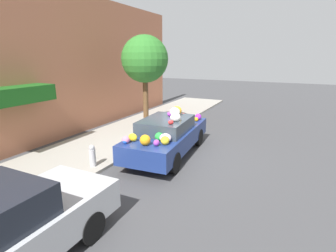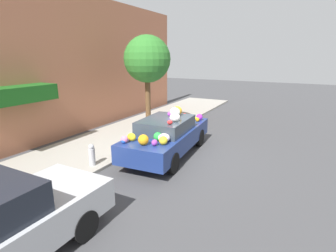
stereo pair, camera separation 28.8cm
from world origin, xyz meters
name	(u,v)px [view 1 (the left image)]	position (x,y,z in m)	size (l,w,h in m)	color
ground_plane	(167,154)	(0.00, 0.00, 0.00)	(60.00, 60.00, 0.00)	#424244
sidewalk_curb	(107,142)	(0.00, 2.70, 0.05)	(24.00, 3.20, 0.10)	#9E998E
building_facade	(58,67)	(-0.09, 4.93, 3.01)	(18.00, 1.20, 6.08)	#B26B4C
street_tree	(145,60)	(2.37, 2.26, 3.26)	(2.09, 2.09, 4.24)	brown
fire_hydrant	(92,156)	(-2.16, 1.50, 0.45)	(0.20, 0.20, 0.70)	#B2B2B7
art_car	(168,135)	(-0.04, -0.06, 0.75)	(4.55, 2.00, 1.70)	navy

